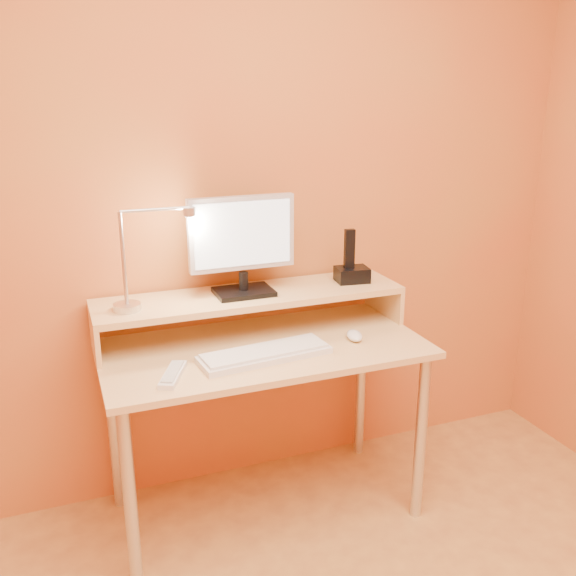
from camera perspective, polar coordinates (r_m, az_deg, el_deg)
name	(u,v)px	position (r m, az deg, el deg)	size (l,w,h in m)	color
wall_back	(236,192)	(2.49, -4.79, 8.78)	(3.00, 0.04, 2.50)	#CC5629
desk_leg_fl	(130,502)	(2.21, -14.22, -18.47)	(0.04, 0.04, 0.69)	silver
desk_leg_fr	(421,438)	(2.53, 12.02, -13.29)	(0.04, 0.04, 0.69)	silver
desk_leg_bl	(113,429)	(2.63, -15.66, -12.29)	(0.04, 0.04, 0.69)	silver
desk_leg_br	(361,384)	(2.90, 6.66, -8.74)	(0.04, 0.04, 0.69)	silver
desk_lower	(264,348)	(2.34, -2.23, -5.55)	(1.20, 0.60, 0.03)	#D4B27A
shelf_riser_left	(95,336)	(2.35, -17.27, -4.20)	(0.02, 0.30, 0.14)	#D4B27A
shelf_riser_right	(384,299)	(2.68, 8.75, -0.96)	(0.02, 0.30, 0.14)	#D4B27A
desk_shelf	(251,296)	(2.42, -3.42, -0.76)	(1.20, 0.30, 0.03)	#D4B27A
monitor_foot	(244,292)	(2.41, -4.06, -0.35)	(0.22, 0.16, 0.02)	black
monitor_neck	(244,281)	(2.39, -4.08, 0.65)	(0.04, 0.04, 0.07)	black
monitor_panel	(242,233)	(2.36, -4.25, 5.03)	(0.41, 0.04, 0.28)	silver
monitor_back	(240,232)	(2.38, -4.42, 5.14)	(0.37, 0.01, 0.24)	black
monitor_screen	(243,234)	(2.34, -4.12, 4.94)	(0.37, 0.00, 0.24)	white
lamp_base	(127,307)	(2.30, -14.48, -1.68)	(0.10, 0.10, 0.03)	silver
lamp_post	(123,259)	(2.25, -14.82, 2.60)	(0.01, 0.01, 0.33)	silver
lamp_arm	(155,210)	(2.23, -12.07, 7.03)	(0.01, 0.01, 0.24)	silver
lamp_head	(189,212)	(2.25, -9.01, 6.91)	(0.04, 0.04, 0.03)	silver
lamp_bulb	(189,216)	(2.25, -8.99, 6.51)	(0.03, 0.03, 0.00)	#FFEAC6
phone_dock	(352,275)	(2.57, 5.87, 1.23)	(0.13, 0.10, 0.06)	black
phone_handset	(349,249)	(2.53, 5.64, 3.59)	(0.04, 0.03, 0.16)	black
phone_led	(368,277)	(2.55, 7.28, 1.03)	(0.01, 0.00, 0.04)	#2C6EFF
keyboard	(265,355)	(2.23, -2.13, -6.12)	(0.47, 0.15, 0.02)	silver
mouse	(354,336)	(2.40, 6.10, -4.34)	(0.06, 0.10, 0.03)	white
remote_control	(173,375)	(2.12, -10.48, -7.80)	(0.05, 0.20, 0.02)	silver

